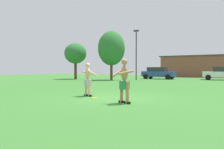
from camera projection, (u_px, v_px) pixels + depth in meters
The scene contains 10 objects.
ground_plane at pixel (116, 98), 10.01m from camera, with size 80.00×80.00×0.00m, color #38752D.
player_near at pixel (88, 79), 10.69m from camera, with size 0.67×0.73×1.63m.
player_in_green at pixel (124, 80), 8.45m from camera, with size 0.81×0.70×1.72m.
frisbee at pixel (94, 98), 9.87m from camera, with size 0.25×0.25×0.03m, color yellow.
car_white_near_post at pixel (222, 73), 26.56m from camera, with size 4.47×2.41×1.58m.
car_blue_mid_lot at pixel (158, 73), 29.52m from camera, with size 4.35×2.13×1.58m.
lamp_post at pixel (136, 50), 26.54m from camera, with size 0.60×0.24×6.03m.
outbuilding_behind_lot at pixel (207, 66), 37.04m from camera, with size 14.42×6.69×3.56m.
tree_left_field at pixel (111, 48), 26.56m from camera, with size 3.26×3.26×5.93m.
tree_behind_players at pixel (75, 54), 29.08m from camera, with size 2.90×2.90×4.77m.
Camera 1 is at (4.79, -8.76, 1.32)m, focal length 35.31 mm.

